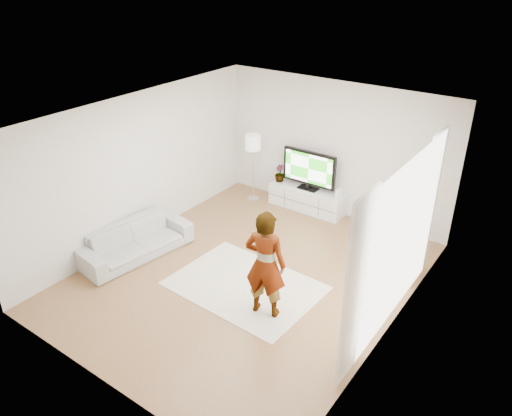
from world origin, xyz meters
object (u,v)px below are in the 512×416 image
Objects in this scene: television at (309,169)px; rug at (245,286)px; sofa at (135,241)px; player at (265,264)px; floor_lamp at (253,145)px; media_console at (307,199)px.

television is 3.25m from rug.
television reaches higher than rug.
sofa is at bearing -114.97° from television.
rug is 1.37× the size of player.
rug is 1.15× the size of sofa.
floor_lamp is at bearing -166.52° from television.
sofa is at bearing -170.03° from rug.
media_console is 0.81× the size of sofa.
sofa is (-2.19, -0.39, 0.30)m from rug.
television is at bearing -83.53° from player.
television reaches higher than sofa.
player reaches higher than television.
rug is at bearing -79.09° from television.
rug is at bearing -71.62° from sofa.
floor_lamp is (-2.48, 3.12, 0.40)m from player.
rug is 3.55m from floor_lamp.
floor_lamp is at bearing -167.74° from media_console.
rug is (0.59, -3.03, -0.23)m from media_console.
television is at bearing 13.48° from floor_lamp.
television is 1.32m from floor_lamp.
sofa is at bearing -96.68° from floor_lamp.
player is at bearing -51.52° from floor_lamp.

